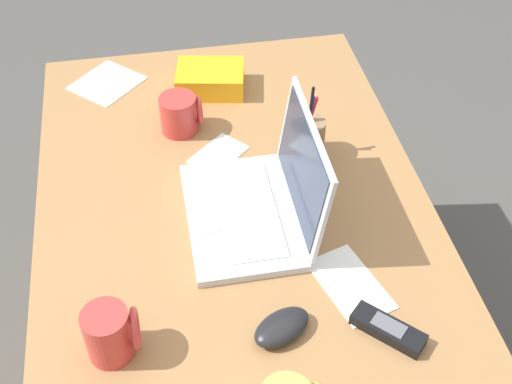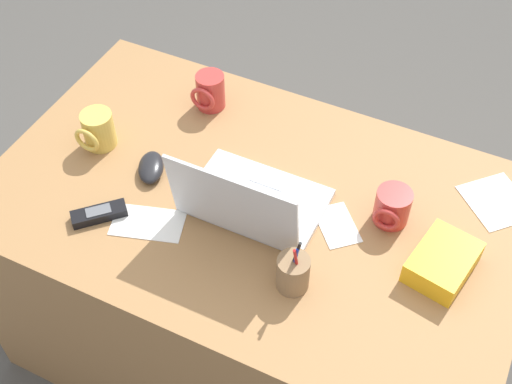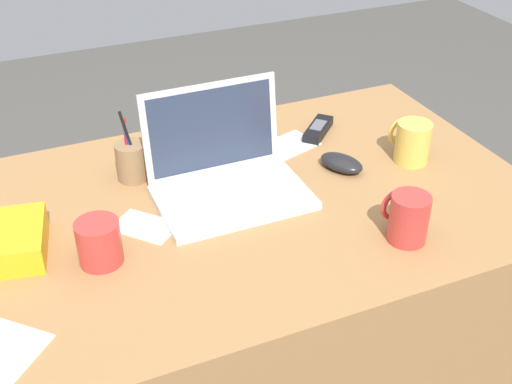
# 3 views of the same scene
# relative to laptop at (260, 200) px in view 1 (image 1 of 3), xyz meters

# --- Properties ---
(desk) EXTENTS (1.35, 0.83, 0.71)m
(desk) POSITION_rel_laptop_xyz_m (0.01, -0.05, -0.40)
(desk) COLOR #9E7042
(desk) RESTS_ON ground
(laptop) EXTENTS (0.34, 0.26, 0.23)m
(laptop) POSITION_rel_laptop_xyz_m (0.00, 0.00, 0.00)
(laptop) COLOR silver
(laptop) RESTS_ON desk
(computer_mouse) EXTENTS (0.11, 0.13, 0.03)m
(computer_mouse) POSITION_rel_laptop_xyz_m (0.29, -0.02, -0.03)
(computer_mouse) COLOR black
(computer_mouse) RESTS_ON desk
(coffee_mug_white) EXTENTS (0.09, 0.10, 0.09)m
(coffee_mug_white) POSITION_rel_laptop_xyz_m (-0.32, -0.13, -0.00)
(coffee_mug_white) COLOR #C63833
(coffee_mug_white) RESTS_ON desk
(coffee_mug_spare) EXTENTS (0.08, 0.09, 0.10)m
(coffee_mug_spare) POSITION_rel_laptop_xyz_m (0.28, -0.31, 0.01)
(coffee_mug_spare) COLOR #C63833
(coffee_mug_spare) RESTS_ON desk
(cordless_phone) EXTENTS (0.13, 0.13, 0.03)m
(cordless_phone) POSITION_rel_laptop_xyz_m (0.33, 0.17, -0.03)
(cordless_phone) COLOR black
(cordless_phone) RESTS_ON desk
(pen_holder) EXTENTS (0.07, 0.07, 0.17)m
(pen_holder) POSITION_rel_laptop_xyz_m (-0.18, 0.14, 0.00)
(pen_holder) COLOR olive
(pen_holder) RESTS_ON desk
(snack_bag) EXTENTS (0.15, 0.19, 0.06)m
(snack_bag) POSITION_rel_laptop_xyz_m (-0.47, -0.04, -0.02)
(snack_bag) COLOR #F2AD19
(snack_bag) RESTS_ON desk
(paper_note_near_laptop) EXTENTS (0.21, 0.21, 0.00)m
(paper_note_near_laptop) POSITION_rel_laptop_xyz_m (-0.54, -0.31, -0.05)
(paper_note_near_laptop) COLOR white
(paper_note_near_laptop) RESTS_ON desk
(paper_note_left) EXTENTS (0.15, 0.15, 0.00)m
(paper_note_left) POSITION_rel_laptop_xyz_m (-0.21, -0.06, -0.05)
(paper_note_left) COLOR white
(paper_note_left) RESTS_ON desk
(paper_note_right) EXTENTS (0.20, 0.15, 0.00)m
(paper_note_right) POSITION_rel_laptop_xyz_m (0.21, 0.13, -0.05)
(paper_note_right) COLOR white
(paper_note_right) RESTS_ON desk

